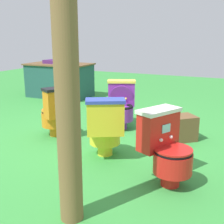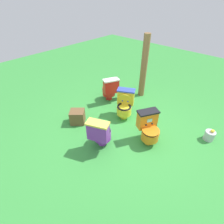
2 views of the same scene
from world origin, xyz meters
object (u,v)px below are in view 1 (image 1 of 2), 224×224
object	(u,v)px
vendor_table	(60,80)
small_crate	(182,128)
toilet_yellow	(105,127)
toilet_orange	(57,111)
wooden_post	(68,108)
toilet_purple	(121,104)
toilet_red	(166,147)

from	to	relation	value
vendor_table	small_crate	xyz separation A→B (m)	(3.24, -1.72, -0.22)
toilet_yellow	vendor_table	world-z (taller)	vendor_table
toilet_orange	wooden_post	world-z (taller)	wooden_post
toilet_yellow	vendor_table	xyz separation A→B (m)	(-2.56, 2.71, 0.02)
toilet_yellow	wooden_post	bearing A→B (deg)	-104.62
toilet_purple	small_crate	bearing A→B (deg)	146.73
toilet_yellow	small_crate	xyz separation A→B (m)	(0.68, 0.99, -0.20)
toilet_orange	vendor_table	xyz separation A→B (m)	(-1.62, 2.35, 0.02)
toilet_yellow	small_crate	world-z (taller)	toilet_yellow
small_crate	toilet_purple	bearing A→B (deg)	170.49
toilet_orange	toilet_yellow	bearing A→B (deg)	-81.29
toilet_orange	wooden_post	distance (m)	2.05
toilet_red	toilet_purple	size ratio (longest dim) A/B	1.00
toilet_yellow	vendor_table	distance (m)	3.72
toilet_red	vendor_table	world-z (taller)	vendor_table
toilet_orange	vendor_table	distance (m)	2.86
wooden_post	vendor_table	bearing A→B (deg)	126.30
toilet_red	vendor_table	xyz separation A→B (m)	(-3.36, 3.01, 0.02)
toilet_orange	toilet_purple	distance (m)	1.02
toilet_red	toilet_purple	xyz separation A→B (m)	(-1.11, 1.46, 0.00)
toilet_purple	vendor_table	bearing A→B (deg)	-58.32
toilet_orange	toilet_purple	size ratio (longest dim) A/B	1.00
toilet_yellow	small_crate	bearing A→B (deg)	26.28
toilet_yellow	toilet_purple	distance (m)	1.19
vendor_table	toilet_orange	bearing A→B (deg)	-55.44
toilet_red	wooden_post	bearing A→B (deg)	-3.48
toilet_red	toilet_orange	world-z (taller)	same
toilet_purple	small_crate	distance (m)	1.02
vendor_table	toilet_yellow	bearing A→B (deg)	-46.64
toilet_purple	toilet_red	bearing A→B (deg)	103.53
vendor_table	small_crate	world-z (taller)	vendor_table
toilet_purple	wooden_post	distance (m)	2.48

